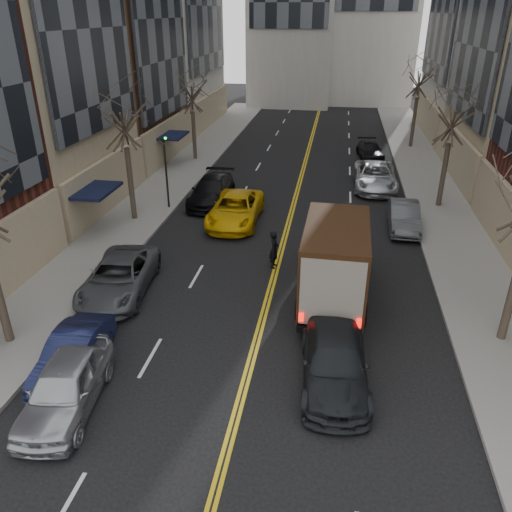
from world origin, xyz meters
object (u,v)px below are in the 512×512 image
at_px(observer_sedan, 334,361).
at_px(pedestrian, 274,250).
at_px(taxi, 235,209).
at_px(ups_truck, 335,261).

xyz_separation_m(observer_sedan, pedestrian, (-2.94, 7.62, 0.15)).
bearing_deg(observer_sedan, taxi, 110.68).
relative_size(ups_truck, observer_sedan, 1.23).
distance_m(observer_sedan, taxi, 14.03).
relative_size(ups_truck, taxi, 1.15).
bearing_deg(ups_truck, observer_sedan, -86.98).
height_order(ups_truck, taxi, ups_truck).
height_order(ups_truck, pedestrian, ups_truck).
xyz_separation_m(taxi, pedestrian, (2.87, -5.15, 0.11)).
relative_size(taxi, pedestrian, 3.16).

